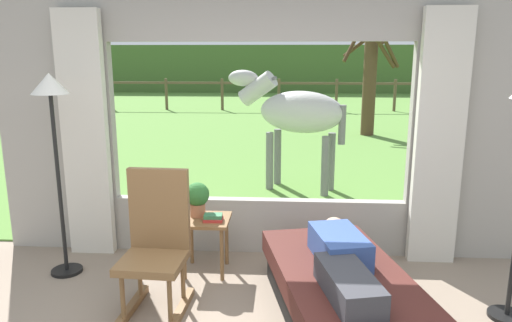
{
  "coord_description": "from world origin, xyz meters",
  "views": [
    {
      "loc": [
        0.26,
        -2.36,
        1.99
      ],
      "look_at": [
        0.0,
        1.8,
        1.05
      ],
      "focal_mm": 33.53,
      "sensor_mm": 36.0,
      "label": 1
    }
  ],
  "objects_px": {
    "book_stack": "(213,218)",
    "reclining_person": "(342,258)",
    "pasture_tree": "(370,75)",
    "potted_plant": "(197,197)",
    "rocking_chair": "(156,243)",
    "side_table": "(206,228)",
    "floor_lamp_left": "(52,114)",
    "recliner_sofa": "(339,292)",
    "horse": "(296,113)"
  },
  "relations": [
    {
      "from": "side_table",
      "to": "horse",
      "type": "xyz_separation_m",
      "value": [
        0.86,
        2.78,
        0.73
      ]
    },
    {
      "from": "rocking_chair",
      "to": "floor_lamp_left",
      "type": "height_order",
      "value": "floor_lamp_left"
    },
    {
      "from": "rocking_chair",
      "to": "horse",
      "type": "xyz_separation_m",
      "value": [
        1.13,
        3.45,
        0.61
      ]
    },
    {
      "from": "horse",
      "to": "reclining_person",
      "type": "bearing_deg",
      "value": -155.22
    },
    {
      "from": "potted_plant",
      "to": "floor_lamp_left",
      "type": "relative_size",
      "value": 0.17
    },
    {
      "from": "horse",
      "to": "book_stack",
      "type": "bearing_deg",
      "value": -175.11
    },
    {
      "from": "reclining_person",
      "to": "side_table",
      "type": "distance_m",
      "value": 1.4
    },
    {
      "from": "potted_plant",
      "to": "horse",
      "type": "height_order",
      "value": "horse"
    },
    {
      "from": "side_table",
      "to": "floor_lamp_left",
      "type": "bearing_deg",
      "value": -175.47
    },
    {
      "from": "rocking_chair",
      "to": "potted_plant",
      "type": "height_order",
      "value": "rocking_chair"
    },
    {
      "from": "rocking_chair",
      "to": "floor_lamp_left",
      "type": "distance_m",
      "value": 1.5
    },
    {
      "from": "book_stack",
      "to": "horse",
      "type": "xyz_separation_m",
      "value": [
        0.78,
        2.84,
        0.61
      ]
    },
    {
      "from": "floor_lamp_left",
      "to": "pasture_tree",
      "type": "height_order",
      "value": "pasture_tree"
    },
    {
      "from": "reclining_person",
      "to": "potted_plant",
      "type": "xyz_separation_m",
      "value": [
        -1.23,
        0.86,
        0.18
      ]
    },
    {
      "from": "potted_plant",
      "to": "horse",
      "type": "relative_size",
      "value": 0.18
    },
    {
      "from": "potted_plant",
      "to": "reclining_person",
      "type": "bearing_deg",
      "value": -34.93
    },
    {
      "from": "rocking_chair",
      "to": "horse",
      "type": "relative_size",
      "value": 0.62
    },
    {
      "from": "reclining_person",
      "to": "horse",
      "type": "bearing_deg",
      "value": 81.93
    },
    {
      "from": "rocking_chair",
      "to": "book_stack",
      "type": "relative_size",
      "value": 6.41
    },
    {
      "from": "reclining_person",
      "to": "potted_plant",
      "type": "height_order",
      "value": "potted_plant"
    },
    {
      "from": "rocking_chair",
      "to": "recliner_sofa",
      "type": "bearing_deg",
      "value": -0.1
    },
    {
      "from": "reclining_person",
      "to": "floor_lamp_left",
      "type": "xyz_separation_m",
      "value": [
        -2.44,
        0.69,
        0.96
      ]
    },
    {
      "from": "pasture_tree",
      "to": "potted_plant",
      "type": "bearing_deg",
      "value": -110.05
    },
    {
      "from": "recliner_sofa",
      "to": "floor_lamp_left",
      "type": "height_order",
      "value": "floor_lamp_left"
    },
    {
      "from": "recliner_sofa",
      "to": "book_stack",
      "type": "relative_size",
      "value": 10.63
    },
    {
      "from": "floor_lamp_left",
      "to": "potted_plant",
      "type": "bearing_deg",
      "value": 7.62
    },
    {
      "from": "rocking_chair",
      "to": "pasture_tree",
      "type": "bearing_deg",
      "value": 73.46
    },
    {
      "from": "rocking_chair",
      "to": "potted_plant",
      "type": "xyz_separation_m",
      "value": [
        0.19,
        0.73,
        0.16
      ]
    },
    {
      "from": "floor_lamp_left",
      "to": "pasture_tree",
      "type": "xyz_separation_m",
      "value": [
        4.01,
        7.83,
        -0.01
      ]
    },
    {
      "from": "book_stack",
      "to": "rocking_chair",
      "type": "bearing_deg",
      "value": -120.15
    },
    {
      "from": "reclining_person",
      "to": "rocking_chair",
      "type": "bearing_deg",
      "value": 162.23
    },
    {
      "from": "book_stack",
      "to": "reclining_person",
      "type": "bearing_deg",
      "value": -34.67
    },
    {
      "from": "reclining_person",
      "to": "book_stack",
      "type": "height_order",
      "value": "reclining_person"
    },
    {
      "from": "side_table",
      "to": "horse",
      "type": "distance_m",
      "value": 3.0
    },
    {
      "from": "side_table",
      "to": "book_stack",
      "type": "bearing_deg",
      "value": -36.34
    },
    {
      "from": "reclining_person",
      "to": "pasture_tree",
      "type": "distance_m",
      "value": 8.72
    },
    {
      "from": "reclining_person",
      "to": "rocking_chair",
      "type": "xyz_separation_m",
      "value": [
        -1.42,
        0.13,
        0.02
      ]
    },
    {
      "from": "reclining_person",
      "to": "rocking_chair",
      "type": "height_order",
      "value": "rocking_chair"
    },
    {
      "from": "reclining_person",
      "to": "recliner_sofa",
      "type": "bearing_deg",
      "value": 77.37
    },
    {
      "from": "recliner_sofa",
      "to": "potted_plant",
      "type": "relative_size",
      "value": 5.8
    },
    {
      "from": "side_table",
      "to": "pasture_tree",
      "type": "xyz_separation_m",
      "value": [
        2.72,
        7.72,
        1.05
      ]
    },
    {
      "from": "potted_plant",
      "to": "rocking_chair",
      "type": "bearing_deg",
      "value": -104.82
    },
    {
      "from": "potted_plant",
      "to": "horse",
      "type": "distance_m",
      "value": 2.92
    },
    {
      "from": "floor_lamp_left",
      "to": "horse",
      "type": "xyz_separation_m",
      "value": [
        2.16,
        2.89,
        -0.32
      ]
    },
    {
      "from": "side_table",
      "to": "potted_plant",
      "type": "xyz_separation_m",
      "value": [
        -0.08,
        0.06,
        0.28
      ]
    },
    {
      "from": "potted_plant",
      "to": "book_stack",
      "type": "xyz_separation_m",
      "value": [
        0.16,
        -0.12,
        -0.15
      ]
    },
    {
      "from": "floor_lamp_left",
      "to": "side_table",
      "type": "bearing_deg",
      "value": 4.53
    },
    {
      "from": "rocking_chair",
      "to": "book_stack",
      "type": "bearing_deg",
      "value": 62.92
    },
    {
      "from": "recliner_sofa",
      "to": "book_stack",
      "type": "xyz_separation_m",
      "value": [
        -1.07,
        0.69,
        0.33
      ]
    },
    {
      "from": "book_stack",
      "to": "horse",
      "type": "bearing_deg",
      "value": 74.68
    }
  ]
}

